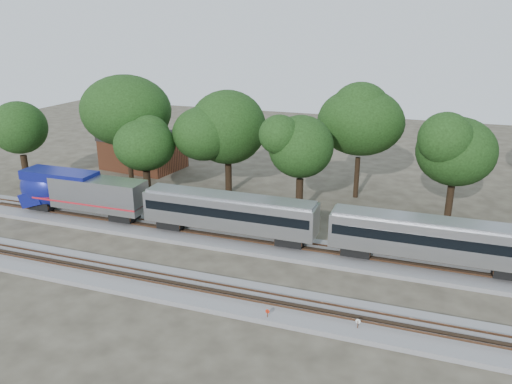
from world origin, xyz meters
The scene contains 14 objects.
ground centered at (0.00, 0.00, 0.00)m, with size 160.00×160.00×0.00m, color #383328.
track_far centered at (0.00, 6.00, 0.21)m, with size 160.00×5.00×0.73m.
track_near centered at (0.00, -4.00, 0.21)m, with size 160.00×5.00×0.73m.
switch_stand_red centered at (3.44, -6.04, 0.65)m, with size 0.33×0.06×1.02m.
switch_stand_white centered at (9.75, -5.25, 0.71)m, with size 0.35×0.08×1.11m.
switch_lever centered at (7.21, -5.27, 0.15)m, with size 0.50×0.30×0.30m, color #512D19.
brick_building centered at (-26.39, 26.05, 2.64)m, with size 11.82×9.06×5.24m.
tree_0 centered at (-36.13, 13.25, 7.79)m, with size 7.94×7.94×11.20m.
tree_1 centered at (-23.53, 18.31, 9.86)m, with size 10.03×10.03×14.14m.
tree_2 centered at (-18.44, 14.00, 6.78)m, with size 6.91×6.91×9.74m.
tree_3 centered at (-10.17, 19.59, 8.40)m, with size 8.55×8.55×12.06m.
tree_4 centered at (0.16, 15.11, 7.83)m, with size 7.98×7.98×11.25m.
tree_5 centered at (5.18, 23.37, 9.33)m, with size 9.50×9.50×13.39m.
tree_6 centered at (15.79, 18.87, 7.72)m, with size 7.87×7.87×11.09m.
Camera 1 is at (13.00, -35.50, 20.40)m, focal length 35.00 mm.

